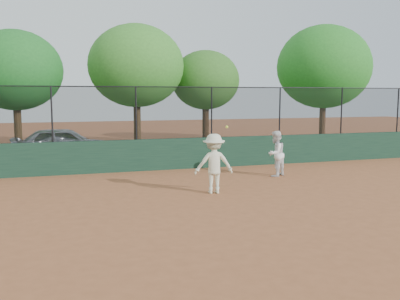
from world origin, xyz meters
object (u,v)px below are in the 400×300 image
object	(u,v)px
player_main	(214,164)
tree_4	(324,67)
tree_2	(136,66)
player_second	(276,154)
parked_car	(65,144)
tree_3	(206,80)
tree_1	(15,70)

from	to	relation	value
player_main	tree_4	world-z (taller)	tree_4
tree_2	player_second	bearing A→B (deg)	-67.29
parked_car	tree_4	bearing A→B (deg)	-80.70
parked_car	tree_2	distance (m)	5.52
player_second	tree_3	world-z (taller)	tree_3
parked_car	tree_3	size ratio (longest dim) A/B	0.84
parked_car	tree_4	xyz separation A→B (m)	(14.13, 1.87, 3.69)
tree_1	player_main	bearing A→B (deg)	-59.86
player_second	tree_3	size ratio (longest dim) A/B	0.31
tree_1	tree_3	distance (m)	9.49
player_second	tree_3	distance (m)	9.38
parked_car	player_second	distance (m)	9.33
tree_2	player_main	bearing A→B (deg)	-87.35
parked_car	tree_2	world-z (taller)	tree_2
tree_2	tree_4	bearing A→B (deg)	-1.94
tree_2	tree_3	xyz separation A→B (m)	(3.85, 0.61, -0.65)
tree_2	tree_4	size ratio (longest dim) A/B	0.94
player_main	tree_1	bearing A→B (deg)	120.14
player_main	tree_3	world-z (taller)	tree_3
tree_4	tree_3	bearing A→B (deg)	171.81
parked_car	player_main	distance (m)	8.99
tree_3	tree_4	distance (m)	6.81
parked_car	tree_4	distance (m)	14.72
player_second	player_main	bearing A→B (deg)	1.07
tree_3	tree_4	bearing A→B (deg)	-8.19
parked_car	tree_2	size ratio (longest dim) A/B	0.69
parked_car	player_main	size ratio (longest dim) A/B	2.20
player_second	tree_2	xyz separation A→B (m)	(-3.48, 8.32, 3.51)
player_second	tree_2	world-z (taller)	tree_2
player_second	tree_4	world-z (taller)	tree_4
player_second	tree_1	xyz separation A→B (m)	(-9.11, 8.58, 3.21)
tree_2	tree_4	world-z (taller)	tree_4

